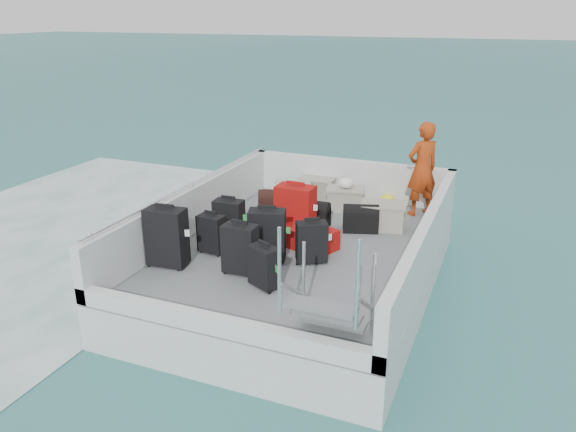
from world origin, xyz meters
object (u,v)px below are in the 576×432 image
Objects in this scene: suitcase_7 at (312,243)px; crate_2 at (345,200)px; suitcase_6 at (264,267)px; suitcase_4 at (267,236)px; suitcase_2 at (229,220)px; suitcase_5 at (295,211)px; crate_3 at (383,217)px; suitcase_3 at (240,250)px; suitcase_8 at (309,238)px; suitcase_1 at (211,234)px; crate_0 at (293,195)px; crate_1 at (317,189)px; suitcase_0 at (167,238)px; passenger at (422,169)px.

crate_2 is at bearing 65.09° from suitcase_7.
suitcase_7 reaches higher than suitcase_6.
suitcase_2 is at bearing 133.75° from suitcase_4.
suitcase_5 is 1.39m from crate_3.
crate_3 is (1.31, 2.25, -0.14)m from suitcase_3.
suitcase_5 reaches higher than crate_2.
suitcase_4 is 2.40m from crate_2.
suitcase_8 is (1.17, 0.18, -0.16)m from suitcase_2.
crate_3 is (0.87, 2.48, -0.08)m from suitcase_6.
suitcase_3 is at bearing -27.50° from suitcase_1.
suitcase_3 is at bearing -82.12° from crate_0.
crate_1 is (0.54, 2.84, -0.10)m from suitcase_1.
suitcase_3 is (0.66, -0.43, 0.05)m from suitcase_1.
crate_0 is (0.61, 2.88, -0.22)m from suitcase_0.
suitcase_5 is (1.15, 1.63, -0.01)m from suitcase_0.
crate_2 reaches higher than crate_1.
suitcase_7 reaches higher than crate_0.
suitcase_7 is at bearing 22.91° from passenger.
suitcase_5 reaches higher than crate_0.
suitcase_6 reaches higher than crate_0.
crate_3 is (0.78, -0.61, 0.01)m from crate_2.
passenger reaches higher than suitcase_6.
suitcase_4 is (0.81, 0.06, 0.08)m from suitcase_1.
crate_2 is at bearing 54.80° from suitcase_2.
crate_3 is (1.15, 1.76, -0.17)m from suitcase_4.
crate_2 is at bearing 142.17° from crate_3.
passenger is at bearing 53.78° from suitcase_1.
crate_3 is at bearing 35.54° from suitcase_5.
suitcase_4 is at bearing 138.00° from suitcase_6.
suitcase_1 is 2.70m from crate_2.
passenger is at bearing -4.91° from crate_1.
crate_0 is at bearing 87.90° from suitcase_7.
suitcase_2 is at bearing 123.93° from suitcase_3.
suitcase_3 is 0.86× the size of suitcase_5.
crate_1 is 0.92× the size of crate_3.
suitcase_2 is 1.82m from crate_0.
suitcase_7 is (0.56, -0.83, -0.10)m from suitcase_5.
suitcase_3 is 0.97m from suitcase_7.
suitcase_4 is 0.75m from suitcase_8.
suitcase_3 is 0.92× the size of suitcase_4.
suitcase_8 is (1.18, 0.69, -0.13)m from suitcase_1.
suitcase_1 is 0.96× the size of suitcase_7.
suitcase_5 is at bearing 29.82° from suitcase_2.
suitcase_1 is 0.73× the size of suitcase_8.
suitcase_3 is 1.24m from suitcase_8.
suitcase_8 is at bearing -61.04° from crate_0.
suitcase_6 is 0.93m from suitcase_7.
suitcase_8 is (0.08, 1.35, -0.12)m from suitcase_6.
crate_3 is (1.42, -1.02, 0.02)m from crate_1.
suitcase_2 is 1.14× the size of suitcase_6.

